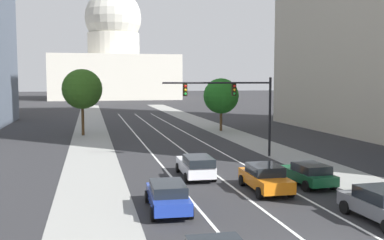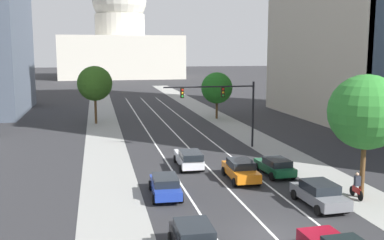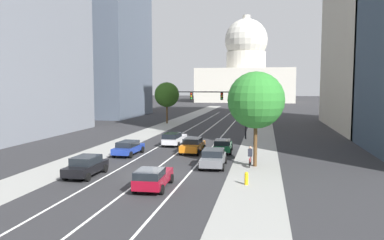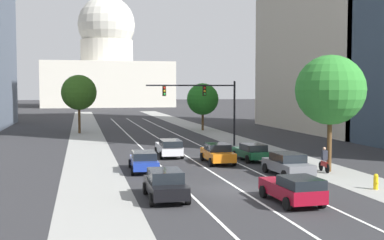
% 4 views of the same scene
% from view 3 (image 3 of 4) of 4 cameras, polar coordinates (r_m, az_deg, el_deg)
% --- Properties ---
extents(ground_plane, '(400.00, 400.00, 0.00)m').
position_cam_3_polar(ground_plane, '(68.26, 3.68, -0.56)').
color(ground_plane, '#2B2B2D').
extents(sidewalk_left, '(4.03, 130.00, 0.01)m').
position_cam_3_polar(sidewalk_left, '(64.93, -3.94, -0.85)').
color(sidewalk_left, gray).
rests_on(sidewalk_left, ground).
extents(sidewalk_right, '(4.03, 130.00, 0.01)m').
position_cam_3_polar(sidewalk_right, '(62.72, 10.38, -1.14)').
color(sidewalk_right, gray).
rests_on(sidewalk_right, ground).
extents(lane_stripe_left, '(0.16, 90.00, 0.01)m').
position_cam_3_polar(lane_stripe_left, '(54.08, -1.55, -2.05)').
color(lane_stripe_left, white).
rests_on(lane_stripe_left, ground).
extents(lane_stripe_center, '(0.16, 90.00, 0.01)m').
position_cam_3_polar(lane_stripe_center, '(53.51, 1.60, -2.13)').
color(lane_stripe_center, white).
rests_on(lane_stripe_center, ground).
extents(lane_stripe_right, '(0.16, 90.00, 0.01)m').
position_cam_3_polar(lane_stripe_right, '(53.10, 4.80, -2.20)').
color(lane_stripe_right, white).
rests_on(lane_stripe_right, ground).
extents(capitol_building, '(40.70, 28.90, 37.32)m').
position_cam_3_polar(capitol_building, '(167.21, 8.16, 7.24)').
color(capitol_building, beige).
rests_on(capitol_building, ground).
extents(car_white, '(2.10, 4.90, 1.52)m').
position_cam_3_polar(car_white, '(43.27, -2.74, -2.81)').
color(car_white, silver).
rests_on(car_white, ground).
extents(car_gray, '(2.20, 4.47, 1.50)m').
position_cam_3_polar(car_gray, '(31.85, 3.25, -5.74)').
color(car_gray, slate).
rests_on(car_gray, ground).
extents(car_orange, '(2.11, 4.55, 1.51)m').
position_cam_3_polar(car_orange, '(38.53, 0.11, -3.82)').
color(car_orange, orange).
rests_on(car_orange, ground).
extents(car_green, '(2.09, 4.30, 1.36)m').
position_cam_3_polar(car_green, '(38.78, 4.70, -3.87)').
color(car_green, '#14512D').
rests_on(car_green, ground).
extents(car_black, '(2.07, 4.27, 1.53)m').
position_cam_3_polar(car_black, '(29.69, -15.81, -6.71)').
color(car_black, black).
rests_on(car_black, ground).
extents(car_crimson, '(2.13, 4.26, 1.46)m').
position_cam_3_polar(car_crimson, '(25.25, -5.98, -8.69)').
color(car_crimson, maroon).
rests_on(car_crimson, ground).
extents(car_blue, '(2.10, 4.57, 1.39)m').
position_cam_3_polar(car_blue, '(37.76, -9.65, -4.15)').
color(car_blue, '#1E389E').
rests_on(car_blue, ground).
extents(traffic_signal_mast, '(8.99, 0.39, 6.49)m').
position_cam_3_polar(traffic_signal_mast, '(48.66, 4.79, 2.73)').
color(traffic_signal_mast, black).
rests_on(traffic_signal_mast, ground).
extents(fire_hydrant, '(0.26, 0.35, 0.91)m').
position_cam_3_polar(fire_hydrant, '(26.47, 8.27, -8.75)').
color(fire_hydrant, yellow).
rests_on(fire_hydrant, ground).
extents(cyclist, '(0.38, 1.70, 1.72)m').
position_cam_3_polar(cyclist, '(32.37, 8.82, -5.50)').
color(cyclist, black).
rests_on(cyclist, ground).
extents(street_tree_mid_left, '(4.51, 4.51, 7.52)m').
position_cam_3_polar(street_tree_mid_left, '(68.50, -3.84, 3.85)').
color(street_tree_mid_left, '#51381E').
rests_on(street_tree_mid_left, ground).
extents(street_tree_near_right, '(4.80, 4.80, 8.04)m').
position_cam_3_polar(street_tree_near_right, '(31.93, 9.69, 2.98)').
color(street_tree_near_right, '#51381E').
rests_on(street_tree_near_right, ground).
extents(street_tree_mid_right, '(4.35, 4.35, 6.49)m').
position_cam_3_polar(street_tree_mid_right, '(67.15, 10.20, 2.96)').
color(street_tree_mid_right, '#51381E').
rests_on(street_tree_mid_right, ground).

